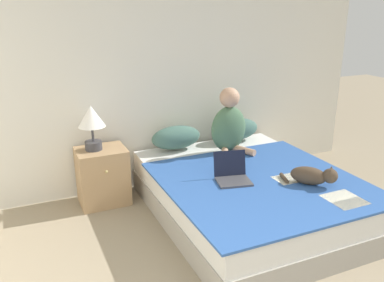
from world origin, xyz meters
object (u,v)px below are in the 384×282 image
person_sitting (229,125)px  table_lamp (92,121)px  pillow_near (176,137)px  laptop_open (232,175)px  nightstand (103,176)px  cat_tabby (313,176)px  bed (248,195)px  pillow_far (236,129)px

person_sitting → table_lamp: size_ratio=1.54×
pillow_near → laptop_open: (0.14, -0.98, -0.07)m
person_sitting → nightstand: size_ratio=1.18×
person_sitting → cat_tabby: (0.25, -1.05, -0.20)m
cat_tabby → laptop_open: laptop_open is taller
bed → laptop_open: bearing=-161.0°
laptop_open → nightstand: bearing=148.3°
pillow_near → person_sitting: bearing=-31.6°
cat_tabby → pillow_near: bearing=166.8°
pillow_far → table_lamp: bearing=-179.1°
nightstand → table_lamp: bearing=164.7°
pillow_far → nightstand: bearing=-178.4°
person_sitting → table_lamp: person_sitting is taller
pillow_far → cat_tabby: pillow_far is taller
person_sitting → laptop_open: person_sitting is taller
table_lamp → bed: bearing=-34.8°
pillow_near → person_sitting: 0.59m
pillow_far → laptop_open: pillow_far is taller
person_sitting → pillow_near: bearing=148.4°
cat_tabby → nightstand: bearing=-171.7°
cat_tabby → nightstand: cat_tabby is taller
laptop_open → bed: bearing=31.4°
laptop_open → pillow_far: bearing=71.0°
cat_tabby → laptop_open: (-0.59, 0.37, -0.03)m
pillow_near → pillow_far: size_ratio=1.00×
cat_tabby → laptop_open: size_ratio=1.26×
cat_tabby → nightstand: 2.05m
laptop_open → table_lamp: 1.45m
pillow_far → pillow_near: bearing=180.0°
bed → nightstand: 1.47m
pillow_far → cat_tabby: (-0.01, -1.35, -0.04)m
bed → table_lamp: (-1.26, 0.88, 0.65)m
person_sitting → nightstand: 1.40m
cat_tabby → pillow_far: bearing=138.0°
pillow_far → nightstand: 1.59m
pillow_far → nightstand: size_ratio=0.95×
pillow_near → pillow_far: (0.74, 0.00, 0.00)m
cat_tabby → table_lamp: 2.12m
person_sitting → laptop_open: (-0.34, -0.69, -0.24)m
person_sitting → cat_tabby: size_ratio=1.56×
pillow_near → nightstand: pillow_near is taller
nightstand → laptop_open: bearing=-44.2°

